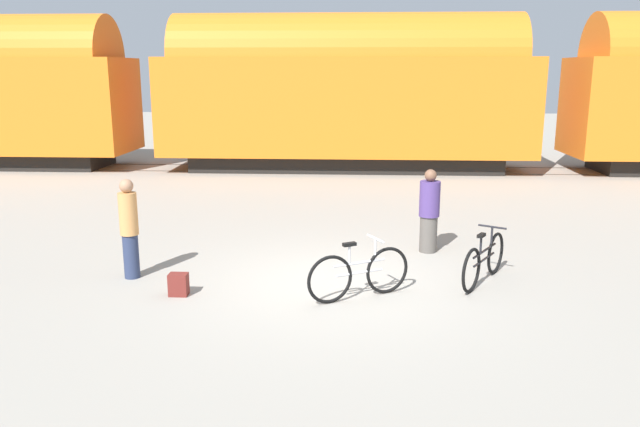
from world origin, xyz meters
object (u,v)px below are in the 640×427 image
at_px(bicycle_black, 484,260).
at_px(person_in_tan, 129,228).
at_px(freight_train, 346,90).
at_px(backpack, 179,285).
at_px(person_in_purple, 429,212).
at_px(bicycle_silver, 359,273).

height_order(bicycle_black, person_in_tan, person_in_tan).
bearing_deg(freight_train, bicycle_black, -78.17).
height_order(bicycle_black, backpack, bicycle_black).
relative_size(bicycle_black, person_in_purple, 1.01).
height_order(bicycle_silver, person_in_purple, person_in_purple).
distance_m(bicycle_black, person_in_purple, 1.87).
height_order(freight_train, person_in_tan, freight_train).
xyz_separation_m(freight_train, bicycle_black, (2.40, -11.45, -2.30)).
bearing_deg(freight_train, person_in_purple, -80.05).
distance_m(bicycle_black, person_in_tan, 5.70).
bearing_deg(bicycle_black, freight_train, 101.83).
relative_size(bicycle_silver, backpack, 4.43).
bearing_deg(bicycle_black, backpack, -169.79).
relative_size(bicycle_black, person_in_tan, 0.96).
xyz_separation_m(bicycle_black, bicycle_silver, (-1.98, -0.81, 0.01)).
relative_size(freight_train, person_in_purple, 25.25).
distance_m(freight_train, person_in_purple, 10.08).
relative_size(bicycle_silver, person_in_tan, 0.92).
bearing_deg(bicycle_silver, backpack, -179.20).
distance_m(bicycle_black, bicycle_silver, 2.14).
height_order(bicycle_black, bicycle_silver, bicycle_silver).
bearing_deg(bicycle_silver, person_in_purple, 62.65).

